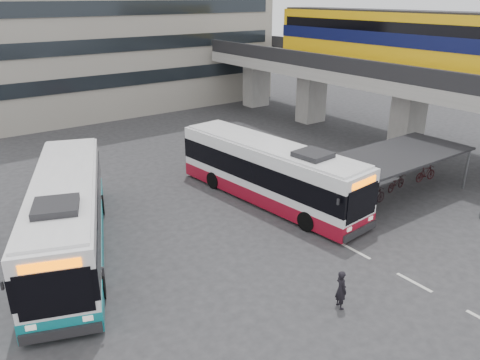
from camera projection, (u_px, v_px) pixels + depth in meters
ground at (316, 269)px, 19.53m from camera, size 120.00×120.00×0.00m
viaduct at (378, 58)px, 34.94m from camera, size 8.00×32.00×9.68m
bike_shelter at (389, 171)px, 25.80m from camera, size 10.00×4.00×2.54m
road_markings at (414, 282)px, 18.64m from camera, size 0.15×7.60×0.01m
bus_main at (269, 172)px, 25.52m from camera, size 3.79×12.22×3.55m
bus_teal at (68, 216)px, 20.35m from camera, size 6.89×12.64×3.69m
pedestrian at (341, 289)px, 16.91m from camera, size 0.50×0.63×1.52m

